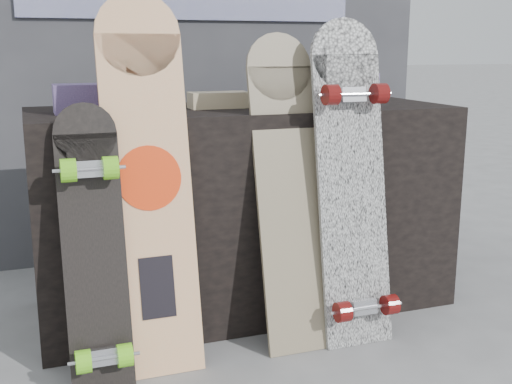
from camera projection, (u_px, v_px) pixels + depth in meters
name	position (u px, v px, depth m)	size (l,w,h in m)	color
ground	(293.00, 357.00, 2.17)	(60.00, 60.00, 0.00)	slate
vendor_table	(245.00, 209.00, 2.54)	(1.60, 0.60, 0.80)	black
booth	(188.00, 31.00, 3.16)	(2.40, 0.22, 2.20)	#35353B
merch_box_purple	(80.00, 99.00, 2.22)	(0.18, 0.12, 0.10)	#3F346C
merch_box_small	(356.00, 88.00, 2.65)	(0.14, 0.14, 0.12)	#3F346C
merch_box_flat	(218.00, 100.00, 2.41)	(0.22, 0.10, 0.06)	#D1B78C
longboard_geisha	(148.00, 172.00, 2.04)	(0.27, 0.28, 1.20)	beige
longboard_celtic	(288.00, 182.00, 2.21)	(0.24, 0.28, 1.08)	beige
longboard_cascadia	(352.00, 178.00, 2.22)	(0.25, 0.28, 1.13)	white
skateboard_dark	(94.00, 245.00, 1.94)	(0.19, 0.26, 0.86)	black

